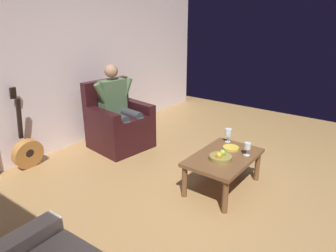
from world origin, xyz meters
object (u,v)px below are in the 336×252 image
Objects in this scene: coffee_table at (223,161)px; wine_glass_near at (228,133)px; fruit_bowl at (221,157)px; armchair at (118,125)px; wine_glass_far at (247,147)px; person_seated at (119,105)px; guitar at (27,151)px; decorative_dish at (231,148)px.

coffee_table is 0.45m from wine_glass_near.
fruit_bowl reaches higher than coffee_table.
armchair is 6.56× the size of wine_glass_far.
person_seated reaches higher than fruit_bowl.
person_seated reaches higher than wine_glass_near.
guitar reaches higher than wine_glass_far.
wine_glass_near is 0.91× the size of decorative_dish.
person_seated is 1.79m from coffee_table.
person_seated is 4.99× the size of fruit_bowl.
wine_glass_far is 0.80× the size of decorative_dish.
wine_glass_near is 0.70× the size of fruit_bowl.
wine_glass_near reaches higher than fruit_bowl.
guitar is 5.64× the size of decorative_dish.
wine_glass_near is 0.41m from wine_glass_far.
wine_glass_far is (-1.21, 2.44, 0.27)m from guitar.
decorative_dish is (-0.22, -0.02, 0.07)m from coffee_table.
coffee_table is at bearing 93.00° from person_seated.
decorative_dish reaches higher than coffee_table.
wine_glass_near is at bearing -159.38° from coffee_table.
armchair is 2.00m from wine_glass_far.
armchair is 1.67m from wine_glass_near.
decorative_dish is (-0.08, 1.74, -0.24)m from person_seated.
wine_glass_near is at bearing 124.34° from guitar.
coffee_table is at bearing 20.62° from wine_glass_near.
armchair is 1.83m from fruit_bowl.
coffee_table is at bearing 114.95° from guitar.
armchair is at bearing -98.26° from fruit_bowl.
person_seated is 1.96m from wine_glass_far.
wine_glass_far reaches higher than fruit_bowl.
decorative_dish is at bearing -173.26° from fruit_bowl.
decorative_dish is at bearing -103.36° from wine_glass_far.
armchair is at bearing -81.63° from wine_glass_near.
wine_glass_near reaches higher than wine_glass_far.
person_seated is at bearing 90.00° from armchair.
coffee_table is 2.47m from guitar.
person_seated is 8.18× the size of wine_glass_far.
person_seated is at bearing -87.51° from decorative_dish.
fruit_bowl is (0.26, 1.78, -0.22)m from person_seated.
coffee_table is 6.20× the size of wine_glass_far.
wine_glass_near is (-0.25, 1.61, -0.14)m from person_seated.
coffee_table is 5.41× the size of wine_glass_near.
guitar is (1.19, -0.45, -0.11)m from armchair.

